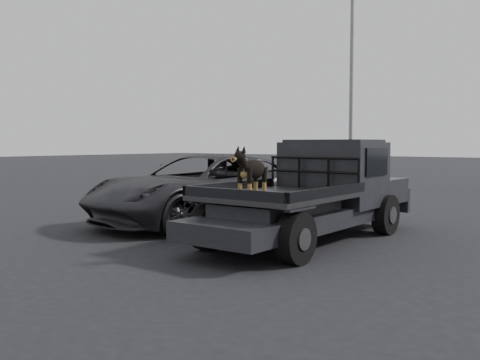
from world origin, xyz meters
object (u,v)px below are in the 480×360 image
Objects in this scene: dog at (252,173)px; parked_suv at (204,189)px; floodlight_near at (352,34)px; flatbed_ute at (307,215)px.

parked_suv is at bearing 142.78° from dog.
parked_suv is 0.42× the size of floodlight_near.
dog is 3.82m from parked_suv.
floodlight_near reaches higher than flatbed_ute.
flatbed_ute is at bearing -1.73° from parked_suv.
flatbed_ute is 1.01× the size of parked_suv.
dog is 0.06× the size of floodlight_near.
floodlight_near is (-7.03, 15.90, 6.55)m from flatbed_ute.
dog is at bearing -29.03° from parked_suv.
flatbed_ute is 2.96m from parked_suv.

